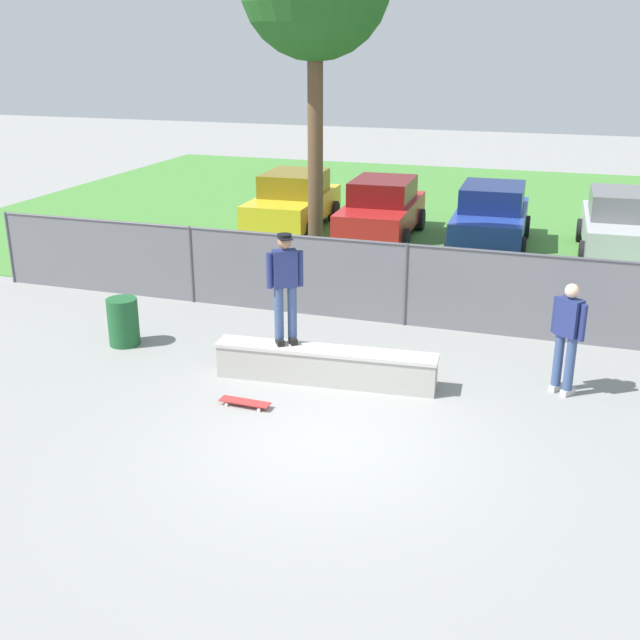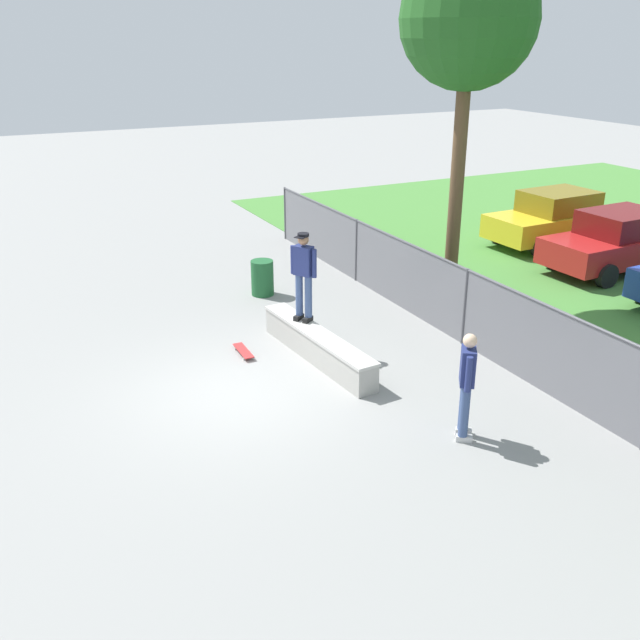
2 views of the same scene
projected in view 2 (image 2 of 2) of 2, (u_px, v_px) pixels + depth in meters
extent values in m
plane|color=gray|center=(239.00, 393.00, 12.82)|extent=(80.00, 80.00, 0.00)
cube|color=#A8A59E|center=(317.00, 347.00, 14.04)|extent=(3.63, 0.73, 0.53)
cube|color=beige|center=(317.00, 334.00, 13.93)|extent=(3.67, 0.78, 0.06)
cube|color=black|center=(308.00, 319.00, 14.41)|extent=(0.23, 0.28, 0.10)
cube|color=black|center=(299.00, 317.00, 14.52)|extent=(0.23, 0.28, 0.10)
cylinder|color=#384C7A|center=(308.00, 296.00, 14.25)|extent=(0.15, 0.15, 0.88)
cylinder|color=#384C7A|center=(299.00, 295.00, 14.36)|extent=(0.15, 0.15, 0.88)
cube|color=navy|center=(303.00, 261.00, 14.03)|extent=(0.44, 0.39, 0.60)
cylinder|color=navy|center=(314.00, 264.00, 13.91)|extent=(0.10, 0.10, 0.58)
cylinder|color=navy|center=(293.00, 260.00, 14.15)|extent=(0.10, 0.10, 0.58)
sphere|color=#9E7051|center=(303.00, 240.00, 13.86)|extent=(0.22, 0.22, 0.22)
cylinder|color=black|center=(303.00, 235.00, 13.83)|extent=(0.23, 0.23, 0.06)
cube|color=black|center=(300.00, 238.00, 13.73)|extent=(0.23, 0.21, 0.02)
cube|color=red|center=(243.00, 351.00, 14.34)|extent=(0.81, 0.23, 0.02)
cube|color=#B2B2B7|center=(239.00, 346.00, 14.58)|extent=(0.06, 0.14, 0.02)
cube|color=#B2B2B7|center=(248.00, 356.00, 14.12)|extent=(0.06, 0.14, 0.02)
cylinder|color=silver|center=(243.00, 347.00, 14.63)|extent=(0.05, 0.03, 0.05)
cylinder|color=silver|center=(235.00, 349.00, 14.56)|extent=(0.05, 0.03, 0.05)
cylinder|color=silver|center=(252.00, 357.00, 14.17)|extent=(0.05, 0.03, 0.05)
cylinder|color=silver|center=(244.00, 359.00, 14.10)|extent=(0.05, 0.03, 0.05)
cylinder|color=#4C4C51|center=(285.00, 213.00, 22.23)|extent=(0.07, 0.07, 1.65)
cylinder|color=#4C4C51|center=(356.00, 250.00, 18.40)|extent=(0.07, 0.07, 1.65)
cylinder|color=#4C4C51|center=(465.00, 307.00, 14.58)|extent=(0.07, 0.07, 1.65)
cylinder|color=#4C4C51|center=(468.00, 270.00, 14.28)|extent=(18.43, 0.05, 0.05)
cube|color=slate|center=(465.00, 307.00, 14.58)|extent=(18.43, 0.01, 1.65)
cylinder|color=brown|center=(456.00, 194.00, 16.34)|extent=(0.32, 0.32, 5.25)
sphere|color=#21561E|center=(469.00, 19.00, 14.93)|extent=(2.98, 2.98, 2.98)
cube|color=gold|center=(553.00, 224.00, 21.64)|extent=(1.94, 4.26, 0.70)
cube|color=#776413|center=(559.00, 202.00, 21.45)|extent=(1.67, 2.15, 0.64)
cylinder|color=black|center=(541.00, 247.00, 20.46)|extent=(0.24, 0.65, 0.64)
cylinder|color=black|center=(499.00, 233.00, 21.93)|extent=(0.24, 0.65, 0.64)
cylinder|color=black|center=(604.00, 236.00, 21.61)|extent=(0.24, 0.65, 0.64)
cylinder|color=black|center=(560.00, 223.00, 23.08)|extent=(0.24, 0.65, 0.64)
cube|color=#B21E1E|center=(615.00, 247.00, 19.20)|extent=(1.94, 4.26, 0.70)
cube|color=#621010|center=(623.00, 223.00, 19.02)|extent=(1.67, 2.15, 0.64)
cylinder|color=black|center=(607.00, 276.00, 18.03)|extent=(0.24, 0.65, 0.64)
cylinder|color=black|center=(554.00, 258.00, 19.50)|extent=(0.24, 0.65, 0.64)
cylinder|color=black|center=(619.00, 246.00, 20.64)|extent=(0.24, 0.65, 0.64)
cube|color=beige|center=(463.00, 431.00, 11.48)|extent=(0.24, 0.28, 0.10)
cube|color=beige|center=(464.00, 438.00, 11.28)|extent=(0.24, 0.28, 0.10)
cylinder|color=#384C7A|center=(464.00, 405.00, 11.30)|extent=(0.15, 0.15, 0.88)
cylinder|color=#384C7A|center=(465.00, 411.00, 11.10)|extent=(0.15, 0.15, 0.88)
cube|color=navy|center=(468.00, 366.00, 10.92)|extent=(0.44, 0.40, 0.60)
cylinder|color=navy|center=(467.00, 360.00, 11.16)|extent=(0.10, 0.10, 0.58)
cylinder|color=navy|center=(469.00, 374.00, 10.70)|extent=(0.10, 0.10, 0.58)
sphere|color=beige|center=(470.00, 341.00, 10.76)|extent=(0.22, 0.22, 0.22)
cylinder|color=#1E592D|center=(262.00, 278.00, 17.52)|extent=(0.56, 0.56, 0.88)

